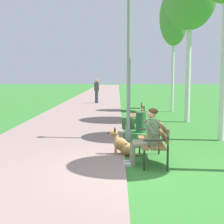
{
  "coord_description": "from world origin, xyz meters",
  "views": [
    {
      "loc": [
        -0.46,
        -6.27,
        1.96
      ],
      "look_at": [
        -0.62,
        2.85,
        0.9
      ],
      "focal_mm": 51.54,
      "sensor_mm": 36.0,
      "label": 1
    }
  ],
  "objects_px": {
    "park_bench_near": "(155,139)",
    "birch_tree_fourth": "(174,18)",
    "park_bench_mid": "(138,113)",
    "litter_bin": "(141,122)",
    "lamp_post_near": "(129,60)",
    "pedestrian_distant": "(97,91)",
    "dog_shepherd": "(123,145)",
    "person_seated_on_near_bench": "(147,134)"
  },
  "relations": [
    {
      "from": "park_bench_near",
      "to": "birch_tree_fourth",
      "type": "relative_size",
      "value": 0.24
    },
    {
      "from": "park_bench_mid",
      "to": "litter_bin",
      "type": "relative_size",
      "value": 2.14
    },
    {
      "from": "lamp_post_near",
      "to": "pedestrian_distant",
      "type": "xyz_separation_m",
      "value": [
        -1.76,
        12.23,
        -1.54
      ]
    },
    {
      "from": "park_bench_mid",
      "to": "birch_tree_fourth",
      "type": "height_order",
      "value": "birch_tree_fourth"
    },
    {
      "from": "park_bench_near",
      "to": "dog_shepherd",
      "type": "bearing_deg",
      "value": 143.74
    },
    {
      "from": "person_seated_on_near_bench",
      "to": "lamp_post_near",
      "type": "distance_m",
      "value": 3.18
    },
    {
      "from": "person_seated_on_near_bench",
      "to": "park_bench_near",
      "type": "bearing_deg",
      "value": 52.13
    },
    {
      "from": "person_seated_on_near_bench",
      "to": "dog_shepherd",
      "type": "bearing_deg",
      "value": 122.68
    },
    {
      "from": "park_bench_near",
      "to": "person_seated_on_near_bench",
      "type": "relative_size",
      "value": 1.2
    },
    {
      "from": "birch_tree_fourth",
      "to": "park_bench_near",
      "type": "bearing_deg",
      "value": -101.59
    },
    {
      "from": "lamp_post_near",
      "to": "pedestrian_distant",
      "type": "relative_size",
      "value": 2.79
    },
    {
      "from": "person_seated_on_near_bench",
      "to": "pedestrian_distant",
      "type": "xyz_separation_m",
      "value": [
        -2.08,
        14.89,
        0.16
      ]
    },
    {
      "from": "dog_shepherd",
      "to": "park_bench_mid",
      "type": "bearing_deg",
      "value": 81.89
    },
    {
      "from": "park_bench_near",
      "to": "pedestrian_distant",
      "type": "xyz_separation_m",
      "value": [
        -2.29,
        14.62,
        0.33
      ]
    },
    {
      "from": "person_seated_on_near_bench",
      "to": "birch_tree_fourth",
      "type": "height_order",
      "value": "birch_tree_fourth"
    },
    {
      "from": "birch_tree_fourth",
      "to": "pedestrian_distant",
      "type": "relative_size",
      "value": 3.84
    },
    {
      "from": "litter_bin",
      "to": "pedestrian_distant",
      "type": "xyz_separation_m",
      "value": [
        -2.24,
        10.86,
        0.49
      ]
    },
    {
      "from": "litter_bin",
      "to": "park_bench_near",
      "type": "bearing_deg",
      "value": -89.28
    },
    {
      "from": "lamp_post_near",
      "to": "park_bench_mid",
      "type": "bearing_deg",
      "value": 80.21
    },
    {
      "from": "park_bench_near",
      "to": "person_seated_on_near_bench",
      "type": "xyz_separation_m",
      "value": [
        -0.21,
        -0.27,
        0.17
      ]
    },
    {
      "from": "person_seated_on_near_bench",
      "to": "lamp_post_near",
      "type": "xyz_separation_m",
      "value": [
        -0.32,
        2.66,
        1.7
      ]
    },
    {
      "from": "person_seated_on_near_bench",
      "to": "litter_bin",
      "type": "distance_m",
      "value": 4.05
    },
    {
      "from": "lamp_post_near",
      "to": "birch_tree_fourth",
      "type": "relative_size",
      "value": 0.73
    },
    {
      "from": "park_bench_mid",
      "to": "dog_shepherd",
      "type": "height_order",
      "value": "park_bench_mid"
    },
    {
      "from": "pedestrian_distant",
      "to": "dog_shepherd",
      "type": "bearing_deg",
      "value": -83.64
    },
    {
      "from": "person_seated_on_near_bench",
      "to": "lamp_post_near",
      "type": "bearing_deg",
      "value": 96.8
    },
    {
      "from": "park_bench_mid",
      "to": "dog_shepherd",
      "type": "distance_m",
      "value": 4.5
    },
    {
      "from": "park_bench_near",
      "to": "lamp_post_near",
      "type": "xyz_separation_m",
      "value": [
        -0.52,
        2.4,
        1.87
      ]
    },
    {
      "from": "park_bench_near",
      "to": "litter_bin",
      "type": "height_order",
      "value": "park_bench_near"
    },
    {
      "from": "lamp_post_near",
      "to": "birch_tree_fourth",
      "type": "xyz_separation_m",
      "value": [
        2.56,
        7.55,
        2.47
      ]
    },
    {
      "from": "person_seated_on_near_bench",
      "to": "birch_tree_fourth",
      "type": "bearing_deg",
      "value": 77.59
    },
    {
      "from": "park_bench_mid",
      "to": "litter_bin",
      "type": "bearing_deg",
      "value": -88.43
    },
    {
      "from": "park_bench_near",
      "to": "dog_shepherd",
      "type": "distance_m",
      "value": 0.92
    },
    {
      "from": "dog_shepherd",
      "to": "lamp_post_near",
      "type": "relative_size",
      "value": 0.18
    },
    {
      "from": "park_bench_near",
      "to": "person_seated_on_near_bench",
      "type": "distance_m",
      "value": 0.38
    },
    {
      "from": "dog_shepherd",
      "to": "lamp_post_near",
      "type": "distance_m",
      "value": 2.83
    },
    {
      "from": "dog_shepherd",
      "to": "pedestrian_distant",
      "type": "bearing_deg",
      "value": 96.36
    },
    {
      "from": "park_bench_near",
      "to": "birch_tree_fourth",
      "type": "bearing_deg",
      "value": 78.41
    },
    {
      "from": "park_bench_mid",
      "to": "birch_tree_fourth",
      "type": "distance_m",
      "value": 6.93
    },
    {
      "from": "park_bench_near",
      "to": "litter_bin",
      "type": "relative_size",
      "value": 2.14
    },
    {
      "from": "dog_shepherd",
      "to": "birch_tree_fourth",
      "type": "xyz_separation_m",
      "value": [
        2.75,
        9.43,
        4.59
      ]
    },
    {
      "from": "park_bench_near",
      "to": "dog_shepherd",
      "type": "xyz_separation_m",
      "value": [
        -0.71,
        0.52,
        -0.25
      ]
    }
  ]
}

